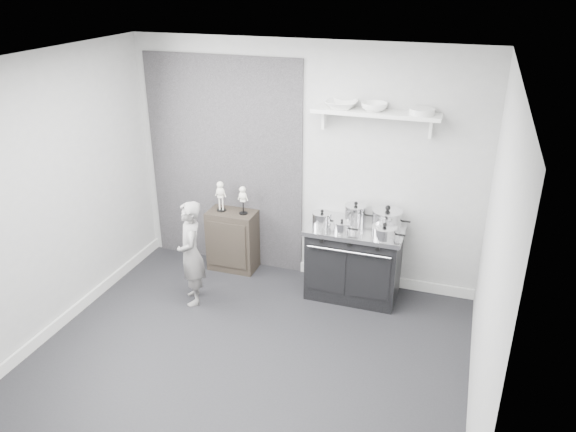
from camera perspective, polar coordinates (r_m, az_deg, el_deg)
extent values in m
plane|color=black|center=(5.42, -4.44, -14.42)|extent=(4.00, 4.00, 0.00)
cube|color=#A1A19F|center=(6.28, 1.50, 5.27)|extent=(4.00, 0.02, 2.70)
cube|color=#A1A19F|center=(3.37, -17.34, -13.89)|extent=(4.00, 0.02, 2.70)
cube|color=#A1A19F|center=(5.75, -23.63, 1.40)|extent=(0.02, 3.60, 2.70)
cube|color=#A1A19F|center=(4.39, 19.94, -4.89)|extent=(0.02, 3.60, 2.70)
cube|color=silver|center=(4.31, -5.61, 15.03)|extent=(4.00, 3.60, 0.02)
cube|color=black|center=(6.62, -6.45, 5.22)|extent=(1.90, 0.02, 2.50)
cube|color=silver|center=(6.60, 9.71, -6.42)|extent=(2.00, 0.03, 0.12)
cube|color=silver|center=(6.31, -21.55, -9.50)|extent=(0.03, 3.60, 0.12)
cube|color=silver|center=(5.79, 8.89, 10.30)|extent=(1.30, 0.26, 0.04)
cube|color=silver|center=(6.00, 3.70, 9.83)|extent=(0.03, 0.12, 0.20)
cube|color=silver|center=(5.83, 14.32, 8.71)|extent=(0.03, 0.12, 0.20)
cube|color=black|center=(6.22, 6.71, -4.74)|extent=(0.97, 0.58, 0.78)
cube|color=silver|center=(6.04, 6.89, -1.30)|extent=(1.03, 0.62, 0.05)
cube|color=black|center=(6.01, 3.94, -5.53)|extent=(0.41, 0.02, 0.51)
cube|color=black|center=(5.93, 8.33, -6.19)|extent=(0.41, 0.02, 0.51)
cylinder|color=silver|center=(5.81, 6.17, -3.67)|extent=(0.88, 0.02, 0.02)
cylinder|color=black|center=(5.84, 3.44, -2.52)|extent=(0.04, 0.03, 0.04)
cylinder|color=black|center=(5.78, 6.23, -2.92)|extent=(0.04, 0.03, 0.04)
cylinder|color=black|center=(5.74, 9.08, -3.32)|extent=(0.04, 0.03, 0.04)
cube|color=black|center=(6.75, -5.62, -2.46)|extent=(0.57, 0.33, 0.74)
imported|color=slate|center=(6.05, -9.82, -3.76)|extent=(0.46, 0.51, 1.17)
cylinder|color=silver|center=(6.00, 3.46, -0.36)|extent=(0.20, 0.20, 0.13)
cylinder|color=silver|center=(5.98, 3.48, 0.27)|extent=(0.21, 0.21, 0.01)
sphere|color=black|center=(5.96, 3.48, 0.49)|extent=(0.04, 0.04, 0.04)
cylinder|color=black|center=(5.97, 4.77, -0.54)|extent=(0.10, 0.02, 0.02)
cylinder|color=silver|center=(6.13, 6.86, 0.24)|extent=(0.24, 0.24, 0.17)
cylinder|color=silver|center=(6.10, 6.91, 1.02)|extent=(0.24, 0.24, 0.02)
sphere|color=black|center=(6.08, 6.92, 1.27)|extent=(0.04, 0.04, 0.04)
cylinder|color=black|center=(6.11, 8.31, 0.05)|extent=(0.10, 0.02, 0.02)
cylinder|color=silver|center=(6.05, 10.03, -0.30)|extent=(0.31, 0.31, 0.17)
cylinder|color=silver|center=(6.01, 10.09, 0.51)|extent=(0.32, 0.32, 0.02)
sphere|color=black|center=(6.00, 10.11, 0.82)|extent=(0.06, 0.06, 0.06)
cylinder|color=black|center=(6.03, 11.87, -0.54)|extent=(0.10, 0.02, 0.02)
cylinder|color=silver|center=(5.80, 9.74, -1.69)|extent=(0.25, 0.25, 0.11)
cylinder|color=silver|center=(5.78, 9.79, -1.13)|extent=(0.26, 0.26, 0.01)
sphere|color=black|center=(5.76, 9.81, -0.86)|extent=(0.04, 0.04, 0.04)
cylinder|color=black|center=(5.79, 11.35, -1.91)|extent=(0.10, 0.02, 0.02)
cylinder|color=silver|center=(5.87, 5.47, -1.18)|extent=(0.17, 0.17, 0.10)
cylinder|color=silver|center=(5.84, 5.50, -0.66)|extent=(0.18, 0.18, 0.01)
sphere|color=black|center=(5.83, 5.50, -0.45)|extent=(0.03, 0.03, 0.03)
cylinder|color=black|center=(5.84, 6.67, -1.35)|extent=(0.10, 0.02, 0.02)
imported|color=white|center=(5.85, 5.46, 11.21)|extent=(0.33, 0.33, 0.08)
imported|color=white|center=(5.78, 8.74, 10.91)|extent=(0.27, 0.27, 0.08)
cylinder|color=silver|center=(5.73, 13.44, 10.30)|extent=(0.25, 0.25, 0.06)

